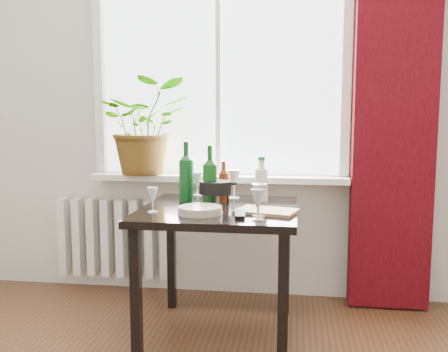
# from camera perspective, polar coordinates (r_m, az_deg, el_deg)

# --- Properties ---
(window) EXTENTS (1.72, 0.08, 1.62)m
(window) POSITION_cam_1_polar(r_m,az_deg,el_deg) (3.40, -0.56, 12.99)
(window) COLOR white
(window) RESTS_ON ground
(windowsill) EXTENTS (1.72, 0.20, 0.04)m
(windowsill) POSITION_cam_1_polar(r_m,az_deg,el_deg) (3.34, -0.73, -0.22)
(windowsill) COLOR white
(windowsill) RESTS_ON ground
(curtain) EXTENTS (0.50, 0.12, 2.56)m
(curtain) POSITION_cam_1_polar(r_m,az_deg,el_deg) (3.30, 18.92, 7.50)
(curtain) COLOR #3A050B
(curtain) RESTS_ON ground
(radiator) EXTENTS (0.80, 0.10, 0.55)m
(radiator) POSITION_cam_1_polar(r_m,az_deg,el_deg) (3.64, -12.46, -6.89)
(radiator) COLOR white
(radiator) RESTS_ON ground
(table) EXTENTS (0.85, 0.85, 0.74)m
(table) POSITION_cam_1_polar(r_m,az_deg,el_deg) (2.77, -0.57, -5.47)
(table) COLOR black
(table) RESTS_ON ground
(potted_plant) EXTENTS (0.72, 0.67, 0.64)m
(potted_plant) POSITION_cam_1_polar(r_m,az_deg,el_deg) (3.41, -8.97, 5.61)
(potted_plant) COLOR #33651B
(potted_plant) RESTS_ON windowsill
(wine_bottle_left) EXTENTS (0.09, 0.09, 0.36)m
(wine_bottle_left) POSITION_cam_1_polar(r_m,az_deg,el_deg) (2.91, -4.33, 0.57)
(wine_bottle_left) COLOR #0C4016
(wine_bottle_left) RESTS_ON table
(wine_bottle_right) EXTENTS (0.08, 0.08, 0.35)m
(wine_bottle_right) POSITION_cam_1_polar(r_m,az_deg,el_deg) (2.78, -1.62, 0.10)
(wine_bottle_right) COLOR #0D4310
(wine_bottle_right) RESTS_ON table
(bottle_amber) EXTENTS (0.07, 0.07, 0.24)m
(bottle_amber) POSITION_cam_1_polar(r_m,az_deg,el_deg) (2.93, -0.04, -0.57)
(bottle_amber) COLOR maroon
(bottle_amber) RESTS_ON table
(cleaning_bottle) EXTENTS (0.10, 0.10, 0.26)m
(cleaning_bottle) POSITION_cam_1_polar(r_m,az_deg,el_deg) (2.95, 4.28, -0.32)
(cleaning_bottle) COLOR white
(cleaning_bottle) RESTS_ON table
(wineglass_front_right) EXTENTS (0.07, 0.07, 0.15)m
(wineglass_front_right) POSITION_cam_1_polar(r_m,az_deg,el_deg) (2.42, 3.88, -3.26)
(wineglass_front_right) COLOR silver
(wineglass_front_right) RESTS_ON table
(wineglass_far_right) EXTENTS (0.09, 0.09, 0.17)m
(wineglass_far_right) POSITION_cam_1_polar(r_m,az_deg,el_deg) (2.50, 4.02, -2.73)
(wineglass_far_right) COLOR silver
(wineglass_far_right) RESTS_ON table
(wineglass_back_center) EXTENTS (0.09, 0.09, 0.18)m
(wineglass_back_center) POSITION_cam_1_polar(r_m,az_deg,el_deg) (3.03, 1.15, -0.89)
(wineglass_back_center) COLOR silver
(wineglass_back_center) RESTS_ON table
(wineglass_back_left) EXTENTS (0.08, 0.08, 0.15)m
(wineglass_back_left) POSITION_cam_1_polar(r_m,az_deg,el_deg) (3.14, -3.05, -0.89)
(wineglass_back_left) COLOR silver
(wineglass_back_left) RESTS_ON table
(wineglass_front_left) EXTENTS (0.06, 0.06, 0.13)m
(wineglass_front_left) POSITION_cam_1_polar(r_m,az_deg,el_deg) (2.63, -8.17, -2.70)
(wineglass_front_left) COLOR silver
(wineglass_front_left) RESTS_ON table
(plate_stack) EXTENTS (0.25, 0.25, 0.04)m
(plate_stack) POSITION_cam_1_polar(r_m,az_deg,el_deg) (2.58, -2.73, -3.91)
(plate_stack) COLOR beige
(plate_stack) RESTS_ON table
(fondue_pot) EXTENTS (0.24, 0.22, 0.14)m
(fondue_pot) POSITION_cam_1_polar(r_m,az_deg,el_deg) (2.80, -1.01, -1.98)
(fondue_pot) COLOR black
(fondue_pot) RESTS_ON table
(tv_remote) EXTENTS (0.07, 0.18, 0.02)m
(tv_remote) POSITION_cam_1_polar(r_m,az_deg,el_deg) (2.52, 1.86, -4.41)
(tv_remote) COLOR black
(tv_remote) RESTS_ON table
(cutting_board) EXTENTS (0.35, 0.27, 0.02)m
(cutting_board) POSITION_cam_1_polar(r_m,az_deg,el_deg) (2.62, 4.92, -4.02)
(cutting_board) COLOR #A67B4B
(cutting_board) RESTS_ON table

